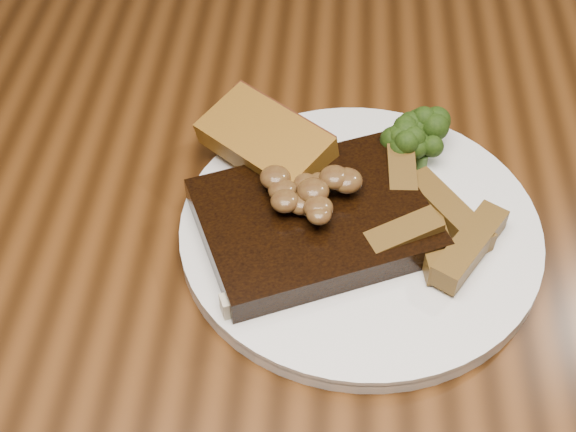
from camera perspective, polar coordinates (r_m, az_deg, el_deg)
name	(u,v)px	position (r m, az deg, el deg)	size (l,w,h in m)	color
dining_table	(309,297)	(0.77, 1.50, -5.79)	(1.60, 0.90, 0.75)	#4D290F
chair_far	(206,79)	(1.37, -5.84, 9.69)	(0.40, 0.40, 0.81)	black
plate	(360,232)	(0.69, 5.12, -1.15)	(0.31, 0.31, 0.01)	white
steak	(314,221)	(0.67, 1.86, -0.39)	(0.19, 0.14, 0.03)	black
steak_bone	(310,286)	(0.64, 1.57, -4.97)	(0.15, 0.01, 0.02)	beige
mushroom_pile	(314,193)	(0.66, 1.87, 1.64)	(0.08, 0.08, 0.03)	brown
garlic_bread	(266,157)	(0.73, -1.58, 4.22)	(0.12, 0.06, 0.03)	#96641B
potato_wedges	(449,235)	(0.68, 11.37, -1.34)	(0.12, 0.12, 0.02)	brown
broccoli_cluster	(419,145)	(0.74, 9.31, 5.01)	(0.07, 0.07, 0.04)	#243B0D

